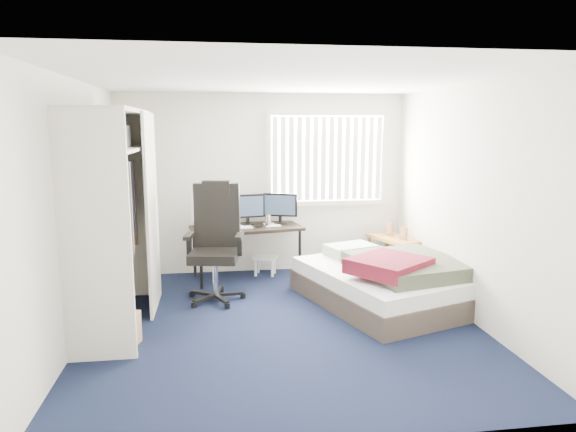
# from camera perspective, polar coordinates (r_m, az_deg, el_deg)

# --- Properties ---
(ground) EXTENTS (4.20, 4.20, 0.00)m
(ground) POSITION_cam_1_polar(r_m,az_deg,el_deg) (5.50, -0.53, -11.92)
(ground) COLOR black
(ground) RESTS_ON ground
(room_shell) EXTENTS (4.20, 4.20, 4.20)m
(room_shell) POSITION_cam_1_polar(r_m,az_deg,el_deg) (5.14, -0.56, 3.91)
(room_shell) COLOR silver
(room_shell) RESTS_ON ground
(window_assembly) EXTENTS (1.72, 0.09, 1.32)m
(window_assembly) POSITION_cam_1_polar(r_m,az_deg,el_deg) (7.29, 4.36, 6.36)
(window_assembly) COLOR white
(window_assembly) RESTS_ON ground
(closet) EXTENTS (0.64, 1.84, 2.22)m
(closet) POSITION_cam_1_polar(r_m,az_deg,el_deg) (5.47, -18.60, 2.09)
(closet) COLOR beige
(closet) RESTS_ON ground
(desk) EXTENTS (1.55, 0.93, 1.18)m
(desk) POSITION_cam_1_polar(r_m,az_deg,el_deg) (6.95, -4.67, -0.86)
(desk) COLOR black
(desk) RESTS_ON ground
(office_chair) EXTENTS (0.76, 0.76, 1.41)m
(office_chair) POSITION_cam_1_polar(r_m,az_deg,el_deg) (6.20, -8.02, -4.24)
(office_chair) COLOR black
(office_chair) RESTS_ON ground
(footstool) EXTENTS (0.38, 0.34, 0.26)m
(footstool) POSITION_cam_1_polar(r_m,az_deg,el_deg) (7.19, -2.56, -4.97)
(footstool) COLOR white
(footstool) RESTS_ON ground
(nightstand) EXTENTS (0.65, 0.89, 0.73)m
(nightstand) POSITION_cam_1_polar(r_m,az_deg,el_deg) (7.21, 11.73, -2.84)
(nightstand) COLOR brown
(nightstand) RESTS_ON ground
(bed) EXTENTS (2.00, 2.30, 0.64)m
(bed) POSITION_cam_1_polar(r_m,az_deg,el_deg) (6.13, 10.85, -7.07)
(bed) COLOR #42372F
(bed) RESTS_ON ground
(pine_box) EXTENTS (0.48, 0.41, 0.31)m
(pine_box) POSITION_cam_1_polar(r_m,az_deg,el_deg) (5.21, -18.77, -11.93)
(pine_box) COLOR tan
(pine_box) RESTS_ON ground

